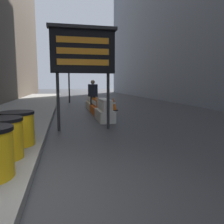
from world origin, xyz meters
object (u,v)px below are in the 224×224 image
barrel_drum_back (17,128)px  traffic_cone_near (114,104)px  jersey_barrier_white (104,111)px  traffic_light_near_curb (69,68)px  jersey_barrier_cream (91,103)px  barrel_drum_middle (2,138)px  jersey_barrier_orange_far (97,107)px  pedestrian_worker (93,93)px  message_board (83,52)px

barrel_drum_back → traffic_cone_near: size_ratio=1.03×
jersey_barrier_white → traffic_cone_near: 3.48m
traffic_cone_near → traffic_light_near_curb: traffic_light_near_curb is taller
jersey_barrier_cream → traffic_cone_near: (1.15, -1.15, 0.01)m
traffic_cone_near → traffic_light_near_curb: size_ratio=0.20×
barrel_drum_middle → barrel_drum_back: same height
barrel_drum_back → traffic_light_near_curb: traffic_light_near_curb is taller
jersey_barrier_orange_far → jersey_barrier_cream: (0.00, 2.33, 0.02)m
barrel_drum_back → pedestrian_worker: pedestrian_worker is taller
barrel_drum_back → jersey_barrier_cream: (2.69, 8.14, -0.17)m
traffic_cone_near → pedestrian_worker: size_ratio=0.44×
pedestrian_worker → traffic_light_near_curb: bearing=-33.9°
barrel_drum_middle → jersey_barrier_cream: size_ratio=0.35×
traffic_cone_near → pedestrian_worker: pedestrian_worker is taller
barrel_drum_back → jersey_barrier_white: size_ratio=0.46×
barrel_drum_middle → traffic_light_near_curb: bearing=83.4°
pedestrian_worker → jersey_barrier_orange_far: bearing=141.5°
message_board → jersey_barrier_white: bearing=58.9°
jersey_barrier_cream → jersey_barrier_white: bearing=-90.0°
barrel_drum_back → message_board: message_board is taller
jersey_barrier_white → jersey_barrier_orange_far: jersey_barrier_white is taller
barrel_drum_back → jersey_barrier_white: barrel_drum_back is taller
jersey_barrier_cream → traffic_light_near_curb: (-1.22, 4.45, 2.42)m
traffic_cone_near → pedestrian_worker: (-1.24, -0.32, 0.65)m
barrel_drum_back → jersey_barrier_white: (2.69, 3.70, -0.14)m
jersey_barrier_cream → message_board: bearing=-99.3°
jersey_barrier_cream → pedestrian_worker: (-0.09, -1.48, 0.66)m
jersey_barrier_white → jersey_barrier_cream: (0.00, 4.44, -0.03)m
jersey_barrier_cream → pedestrian_worker: size_ratio=1.27×
barrel_drum_middle → message_board: size_ratio=0.23×
jersey_barrier_orange_far → pedestrian_worker: (-0.09, 0.85, 0.68)m
message_board → jersey_barrier_white: size_ratio=1.99×
traffic_cone_near → pedestrian_worker: bearing=-165.3°
barrel_drum_back → pedestrian_worker: (2.59, 6.67, 0.49)m
barrel_drum_middle → traffic_light_near_curb: traffic_light_near_curb is taller
message_board → jersey_barrier_orange_far: message_board is taller
message_board → jersey_barrier_cream: message_board is taller
barrel_drum_middle → pedestrian_worker: 8.03m
traffic_light_near_curb → pedestrian_worker: bearing=-79.3°
pedestrian_worker → barrel_drum_back: bearing=114.1°
jersey_barrier_orange_far → message_board: bearing=-104.8°
message_board → traffic_light_near_curb: 10.54m
traffic_cone_near → barrel_drum_middle: bearing=-116.5°
message_board → pedestrian_worker: message_board is taller
message_board → jersey_barrier_orange_far: 4.47m
jersey_barrier_white → traffic_light_near_curb: 9.28m
jersey_barrier_orange_far → barrel_drum_back: bearing=-114.8°
barrel_drum_middle → message_board: bearing=58.7°
jersey_barrier_cream → pedestrian_worker: bearing=-93.5°
message_board → traffic_light_near_curb: size_ratio=0.87×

